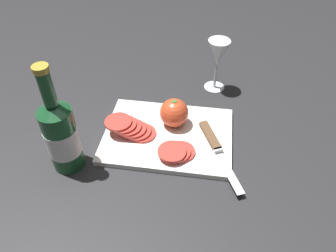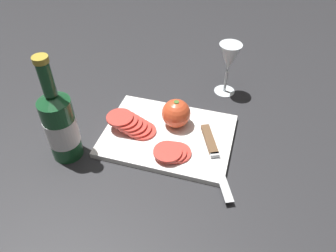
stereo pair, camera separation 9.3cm
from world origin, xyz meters
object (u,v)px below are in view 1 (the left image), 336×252
Objects in this scene: whole_tomato at (174,113)px; wine_bottle at (61,135)px; knife at (213,141)px; tomato_slice_stack_near at (131,128)px; tomato_slice_stack_far at (177,152)px; wine_glass at (218,56)px.

wine_bottle is at bearing 35.05° from whole_tomato.
knife is 0.24m from tomato_slice_stack_near.
tomato_slice_stack_near is 1.47× the size of tomato_slice_stack_far.
tomato_slice_stack_far is (0.09, 0.35, -0.10)m from wine_glass.
wine_bottle is 0.30m from tomato_slice_stack_far.
whole_tomato reaches higher than knife.
whole_tomato is 0.13m from tomato_slice_stack_near.
wine_bottle reaches higher than knife.
wine_bottle is at bearing 47.64° from wine_glass.
wine_glass is at bearing 156.76° from knife.
wine_bottle reaches higher than wine_glass.
wine_glass is at bearing -116.37° from whole_tomato.
wine_glass is 0.72× the size of knife.
wine_bottle reaches higher than whole_tomato.
tomato_slice_stack_near is at bearing -139.03° from wine_bottle.
tomato_slice_stack_near is (-0.14, -0.12, -0.07)m from wine_bottle.
tomato_slice_stack_near is (0.24, -0.01, 0.01)m from knife.
tomato_slice_stack_near is at bearing -24.20° from tomato_slice_stack_far.
tomato_slice_stack_far is (-0.28, -0.06, -0.08)m from wine_bottle.
wine_bottle is at bearing 12.00° from tomato_slice_stack_far.
wine_glass reaches higher than tomato_slice_stack_near.
wine_glass is 0.26m from whole_tomato.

